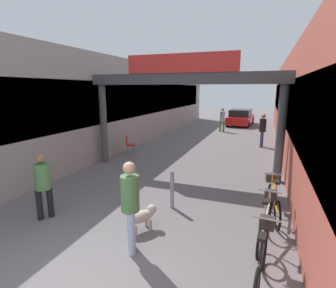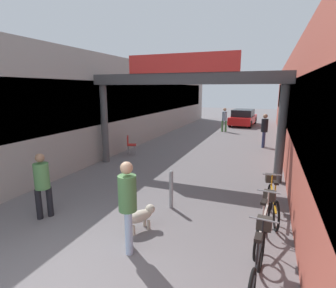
{
  "view_description": "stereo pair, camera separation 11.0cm",
  "coord_description": "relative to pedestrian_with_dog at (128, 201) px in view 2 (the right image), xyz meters",
  "views": [
    {
      "loc": [
        2.84,
        -2.55,
        3.03
      ],
      "look_at": [
        0.0,
        5.09,
        1.3
      ],
      "focal_mm": 28.0,
      "sensor_mm": 36.0,
      "label": 1
    },
    {
      "loc": [
        2.94,
        -2.52,
        3.03
      ],
      "look_at": [
        0.0,
        5.09,
        1.3
      ],
      "focal_mm": 28.0,
      "sensor_mm": 36.0,
      "label": 2
    }
  ],
  "objects": [
    {
      "name": "storefront_right",
      "position": [
        4.47,
        9.59,
        1.22
      ],
      "size": [
        3.0,
        26.0,
        4.45
      ],
      "color": "#B25142",
      "rests_on": "ground_plane"
    },
    {
      "name": "dog_on_leash",
      "position": [
        -0.11,
        0.75,
        -0.68
      ],
      "size": [
        0.58,
        0.73,
        0.52
      ],
      "color": "beige",
      "rests_on": "ground_plane"
    },
    {
      "name": "pedestrian_carrying_crate",
      "position": [
        2.13,
        10.46,
        -0.0
      ],
      "size": [
        0.37,
        0.39,
        1.75
      ],
      "color": "navy",
      "rests_on": "ground_plane"
    },
    {
      "name": "pedestrian_with_dog",
      "position": [
        0.0,
        0.0,
        0.0
      ],
      "size": [
        0.47,
        0.47,
        1.75
      ],
      "color": "#A5BFE0",
      "rests_on": "ground_plane"
    },
    {
      "name": "cafe_chair_red_nearer",
      "position": [
        -3.62,
        6.52,
        -0.47
      ],
      "size": [
        0.53,
        0.53,
        0.89
      ],
      "color": "gray",
      "rests_on": "ground_plane"
    },
    {
      "name": "bicycle_silver_second",
      "position": [
        2.38,
        1.2,
        -0.57
      ],
      "size": [
        0.46,
        1.68,
        0.98
      ],
      "color": "black",
      "rests_on": "ground_plane"
    },
    {
      "name": "pedestrian_companion",
      "position": [
        -2.52,
        0.42,
        -0.11
      ],
      "size": [
        0.47,
        0.47,
        1.58
      ],
      "color": "black",
      "rests_on": "ground_plane"
    },
    {
      "name": "bicycle_orange_third",
      "position": [
        2.54,
        2.4,
        -0.57
      ],
      "size": [
        0.46,
        1.68,
        0.98
      ],
      "color": "black",
      "rests_on": "ground_plane"
    },
    {
      "name": "storefront_left",
      "position": [
        -5.72,
        9.59,
        1.22
      ],
      "size": [
        3.0,
        26.0,
        4.45
      ],
      "color": "#9E9993",
      "rests_on": "ground_plane"
    },
    {
      "name": "bollard_post_metal",
      "position": [
        0.11,
        2.0,
        -0.5
      ],
      "size": [
        0.1,
        0.1,
        1.0
      ],
      "color": "gray",
      "rests_on": "ground_plane"
    },
    {
      "name": "bicycle_black_nearest",
      "position": [
        2.33,
        -0.09,
        -0.57
      ],
      "size": [
        0.46,
        1.69,
        0.98
      ],
      "color": "black",
      "rests_on": "ground_plane"
    },
    {
      "name": "pedestrian_elderly_walking",
      "position": [
        -0.65,
        14.84,
        -0.04
      ],
      "size": [
        0.44,
        0.44,
        1.7
      ],
      "color": "#4C7F47",
      "rests_on": "ground_plane"
    },
    {
      "name": "arcade_sign_gateway",
      "position": [
        -0.63,
        5.08,
        1.99
      ],
      "size": [
        7.4,
        0.47,
        4.2
      ],
      "color": "#4C4C4F",
      "rests_on": "ground_plane"
    },
    {
      "name": "parked_car_red",
      "position": [
        0.28,
        18.79,
        -0.37
      ],
      "size": [
        2.04,
        4.12,
        1.33
      ],
      "color": "red",
      "rests_on": "ground_plane"
    }
  ]
}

